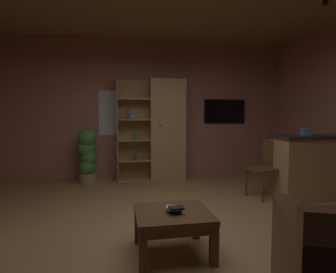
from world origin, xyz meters
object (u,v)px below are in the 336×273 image
table_book_2 (176,208)px  potted_floor_plant (87,154)px  dining_chair (267,164)px  kitchen_bar_counter (318,166)px  table_book_1 (173,208)px  wall_mounted_tv (224,111)px  coffee_table (173,220)px  table_book_0 (175,210)px  tissue_box (305,132)px  bookshelf_cabinet (163,130)px

table_book_2 → potted_floor_plant: (-1.10, 3.04, 0.11)m
dining_chair → potted_floor_plant: potted_floor_plant is taller
dining_chair → potted_floor_plant: size_ratio=0.86×
dining_chair → kitchen_bar_counter: bearing=-10.4°
table_book_1 → wall_mounted_tv: wall_mounted_tv is taller
coffee_table → table_book_0: size_ratio=5.72×
table_book_2 → potted_floor_plant: 3.23m
tissue_box → table_book_0: 2.86m
bookshelf_cabinet → coffee_table: 3.22m
tissue_box → potted_floor_plant: size_ratio=0.11×
kitchen_bar_counter → table_book_0: size_ratio=12.11×
coffee_table → table_book_1: 0.12m
potted_floor_plant → wall_mounted_tv: size_ratio=1.15×
coffee_table → table_book_1: (-0.00, -0.01, 0.12)m
kitchen_bar_counter → table_book_2: (-2.65, -1.46, -0.04)m
bookshelf_cabinet → table_book_2: (-0.40, -3.19, -0.55)m
coffee_table → wall_mounted_tv: size_ratio=0.75×
bookshelf_cabinet → wall_mounted_tv: bearing=8.4°
tissue_box → table_book_1: (-2.43, -1.42, -0.62)m
bookshelf_cabinet → dining_chair: size_ratio=2.23×
kitchen_bar_counter → coffee_table: bearing=-152.5°
table_book_2 → table_book_0: bearing=83.5°
coffee_table → table_book_2: bearing=-78.2°
tissue_box → kitchen_bar_counter: bearing=-5.6°
table_book_1 → potted_floor_plant: (-1.09, 2.97, 0.13)m
potted_floor_plant → coffee_table: bearing=-69.8°
bookshelf_cabinet → dining_chair: 2.19m
potted_floor_plant → tissue_box: bearing=-23.8°
coffee_table → potted_floor_plant: potted_floor_plant is taller
kitchen_bar_counter → coffee_table: size_ratio=2.12×
bookshelf_cabinet → table_book_1: (-0.42, -3.12, -0.58)m
kitchen_bar_counter → wall_mounted_tv: bearing=112.9°
table_book_0 → table_book_2: size_ratio=0.92×
bookshelf_cabinet → kitchen_bar_counter: 2.88m
table_book_2 → dining_chair: (1.84, 1.61, 0.06)m
bookshelf_cabinet → table_book_1: bearing=-97.6°
tissue_box → dining_chair: 0.79m
table_book_0 → table_book_2: bearing=-96.5°
table_book_2 → coffee_table: bearing=101.8°
tissue_box → wall_mounted_tv: wall_mounted_tv is taller
potted_floor_plant → table_book_2: bearing=-70.0°
table_book_1 → wall_mounted_tv: (1.84, 3.33, 0.97)m
table_book_0 → tissue_box: bearing=30.2°
coffee_table → wall_mounted_tv: bearing=61.0°
kitchen_bar_counter → coffee_table: kitchen_bar_counter is taller
bookshelf_cabinet → dining_chair: (1.44, -1.58, -0.49)m
coffee_table → dining_chair: (1.86, 1.53, 0.20)m
table_book_0 → potted_floor_plant: potted_floor_plant is taller
table_book_0 → wall_mounted_tv: wall_mounted_tv is taller
table_book_0 → table_book_1: table_book_1 is taller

